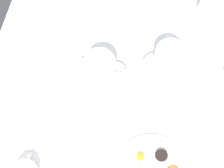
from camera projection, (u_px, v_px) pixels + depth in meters
The scene contains 8 objects.
ground_plane at pixel (112, 113), 2.01m from camera, with size 8.00×8.00×0.00m, color #333338.
table at pixel (112, 89), 1.34m from camera, with size 1.05×1.14×0.75m.
teapot_near at pixel (100, 66), 1.24m from camera, with size 0.22×0.12×0.13m.
teapot_far at pixel (169, 57), 1.25m from camera, with size 0.20×0.12×0.13m.
water_glass_tall at pixel (208, 3), 1.30m from camera, with size 0.07×0.07×0.13m.
napkin_folded at pixel (48, 110), 1.25m from camera, with size 0.17×0.17×0.01m.
fork_by_plate at pixel (28, 51), 1.31m from camera, with size 0.15×0.11×0.00m.
spoon_for_tea at pixel (73, 165), 1.20m from camera, with size 0.13×0.11×0.00m.
Camera 1 is at (0.08, -0.30, 1.99)m, focal length 50.00 mm.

